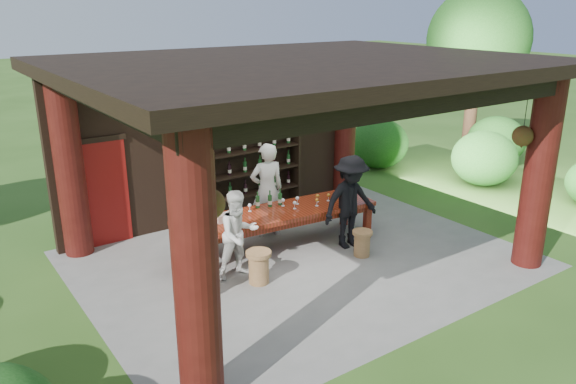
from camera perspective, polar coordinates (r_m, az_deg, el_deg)
ground at (r=10.09m, az=1.31°, el=-6.80°), size 90.00×90.00×0.00m
pavilion at (r=9.70m, az=-0.16°, el=5.52°), size 7.50×6.00×3.60m
wine_shelf at (r=11.78m, az=-4.41°, el=2.95°), size 2.63×0.40×2.31m
tasting_table at (r=10.23m, az=-1.12°, el=-2.54°), size 3.86×1.32×0.75m
stool_near_left at (r=9.17m, az=-2.99°, el=-7.54°), size 0.42×0.42×0.55m
stool_near_right at (r=10.19m, az=7.54°, el=-5.12°), size 0.36×0.36×0.48m
stool_far_left at (r=8.85m, az=-8.45°, el=-8.79°), size 0.41×0.41×0.54m
host at (r=10.78m, az=-2.15°, el=0.20°), size 0.75×0.57×1.85m
guest_woman at (r=9.23m, az=-5.04°, el=-4.30°), size 0.73×0.57×1.49m
guest_man at (r=10.34m, az=6.35°, el=-1.02°), size 1.17×0.72×1.75m
table_bottles at (r=10.38m, az=-1.92°, el=-0.66°), size 0.51×0.18×0.31m
table_glasses at (r=10.34m, az=0.13°, el=-1.18°), size 2.33×0.54×0.15m
napkin_basket at (r=9.75m, az=-6.58°, el=-2.61°), size 0.28×0.20×0.14m
shrubs at (r=11.30m, az=6.52°, el=-1.06°), size 16.19×7.38×1.36m
trees at (r=12.24m, az=9.65°, el=13.85°), size 21.09×10.79×4.80m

